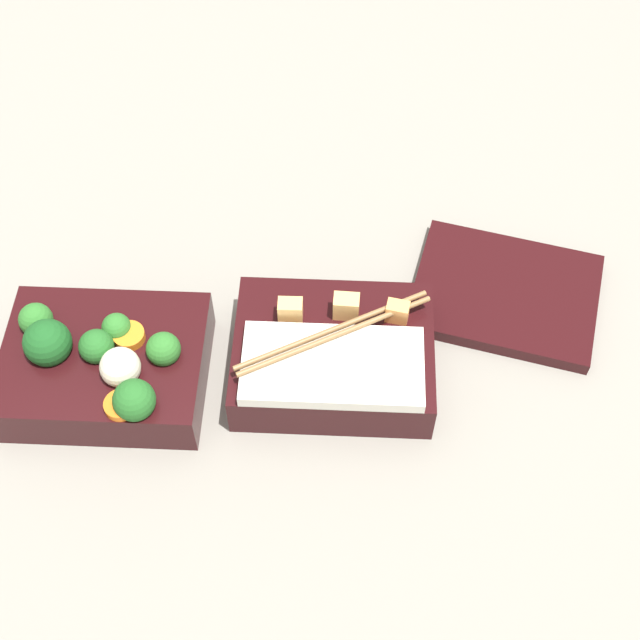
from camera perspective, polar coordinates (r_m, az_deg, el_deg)
name	(u,v)px	position (r m, az deg, el deg)	size (l,w,h in m)	color
ground_plane	(210,383)	(0.84, -7.03, -4.02)	(3.00, 3.00, 0.00)	gray
bento_tray_vegetable	(104,364)	(0.84, -13.66, -2.78)	(0.18, 0.14, 0.08)	black
bento_tray_rice	(333,356)	(0.82, 0.86, -2.32)	(0.18, 0.14, 0.07)	black
bento_lid	(505,294)	(0.91, 11.77, 1.67)	(0.18, 0.14, 0.01)	black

